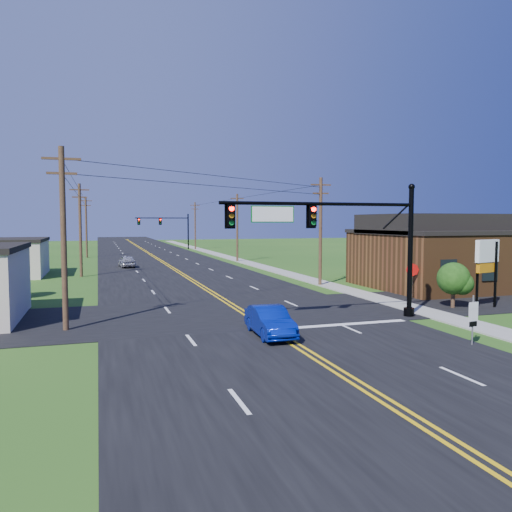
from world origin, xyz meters
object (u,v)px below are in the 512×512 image
object	(u,v)px
signal_mast_main	(339,233)
stop_sign	(412,274)
blue_car	(270,322)
route_sign	(473,316)
signal_mast_far	(165,226)

from	to	relation	value
signal_mast_main	stop_sign	world-z (taller)	signal_mast_main
signal_mast_main	blue_car	size ratio (longest dim) A/B	2.72
route_sign	signal_mast_far	bearing A→B (deg)	83.22
route_sign	signal_mast_main	bearing A→B (deg)	106.87
signal_mast_main	route_sign	world-z (taller)	signal_mast_main
signal_mast_main	blue_car	distance (m)	6.56
blue_car	route_sign	size ratio (longest dim) A/B	1.89
signal_mast_far	stop_sign	xyz separation A→B (m)	(8.14, -66.86, -2.73)
blue_car	stop_sign	bearing A→B (deg)	31.65
signal_mast_far	stop_sign	distance (m)	67.41
signal_mast_main	blue_car	world-z (taller)	signal_mast_main
signal_mast_main	stop_sign	xyz separation A→B (m)	(8.24, 5.14, -2.94)
signal_mast_far	route_sign	bearing A→B (deg)	-87.77
signal_mast_far	stop_sign	bearing A→B (deg)	-83.06
signal_mast_main	route_sign	bearing A→B (deg)	-64.11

